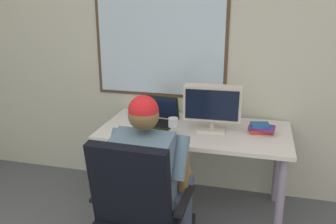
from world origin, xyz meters
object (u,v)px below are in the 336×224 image
(office_chair, at_px, (138,204))
(laptop, at_px, (159,116))
(person_seated, at_px, (152,174))
(wine_glass, at_px, (173,123))
(desk, at_px, (195,140))
(crt_monitor, at_px, (212,104))
(book_stack, at_px, (261,128))

(office_chair, bearing_deg, laptop, 98.38)
(person_seated, xyz_separation_m, wine_glass, (0.04, 0.46, 0.21))
(desk, bearing_deg, crt_monitor, 1.81)
(wine_glass, bearing_deg, office_chair, -93.51)
(office_chair, distance_m, book_stack, 1.23)
(book_stack, bearing_deg, office_chair, -125.94)
(desk, bearing_deg, laptop, 166.87)
(office_chair, height_order, book_stack, office_chair)
(laptop, distance_m, book_stack, 0.86)
(desk, height_order, office_chair, office_chair)
(desk, xyz_separation_m, office_chair, (-0.18, -0.94, -0.07))
(office_chair, bearing_deg, crt_monitor, 71.49)
(book_stack, bearing_deg, laptop, 177.32)
(desk, distance_m, laptop, 0.38)
(desk, bearing_deg, person_seated, -104.23)
(office_chair, distance_m, wine_glass, 0.78)
(crt_monitor, bearing_deg, laptop, 171.15)
(desk, xyz_separation_m, laptop, (-0.33, 0.08, 0.16))
(wine_glass, bearing_deg, desk, 57.31)
(office_chair, height_order, crt_monitor, crt_monitor)
(person_seated, bearing_deg, laptop, 101.97)
(person_seated, relative_size, crt_monitor, 2.67)
(office_chair, distance_m, crt_monitor, 1.07)
(desk, height_order, laptop, laptop)
(person_seated, height_order, crt_monitor, person_seated)
(desk, xyz_separation_m, book_stack, (0.53, 0.04, 0.14))
(person_seated, bearing_deg, crt_monitor, 65.63)
(crt_monitor, bearing_deg, book_stack, 4.72)
(crt_monitor, height_order, wine_glass, crt_monitor)
(book_stack, bearing_deg, crt_monitor, -175.28)
(crt_monitor, distance_m, book_stack, 0.43)
(office_chair, xyz_separation_m, book_stack, (0.71, 0.98, 0.21))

